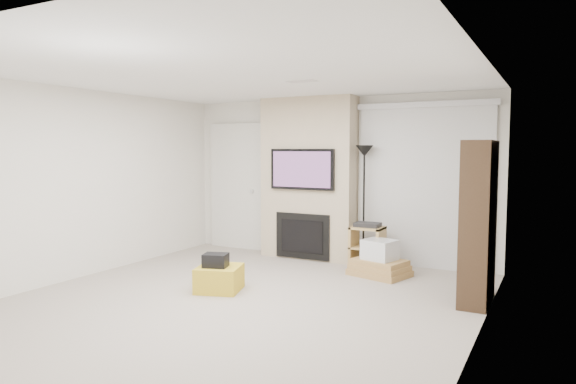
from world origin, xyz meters
The scene contains 15 objects.
floor centered at (0.00, 0.00, 0.00)m, with size 5.00×5.50×0.00m, color #A89C8F.
ceiling centered at (0.00, 0.00, 2.50)m, with size 5.00×5.50×0.00m, color white.
wall_back centered at (0.00, 2.75, 1.25)m, with size 5.00×2.50×0.00m, color white.
wall_left centered at (-2.50, 0.00, 1.25)m, with size 5.50×2.50×0.00m, color white.
wall_right centered at (2.50, 0.00, 1.25)m, with size 5.50×2.50×0.00m, color white.
hvac_vent centered at (0.40, 0.80, 2.50)m, with size 0.35×0.18×0.01m, color silver.
ottoman centered at (-0.47, 0.32, 0.15)m, with size 0.50×0.50×0.30m, color gold.
black_bag centered at (-0.49, 0.27, 0.38)m, with size 0.28×0.22×0.16m, color black.
fireplace_wall centered at (-0.35, 2.54, 1.24)m, with size 1.50×0.47×2.50m.
entry_door centered at (-1.80, 2.71, 1.05)m, with size 1.02×0.11×2.14m.
vertical_blinds centered at (1.40, 2.70, 1.27)m, with size 1.98×0.10×2.37m.
floor_lamp centered at (0.58, 2.50, 1.39)m, with size 0.26×0.26×1.76m.
av_stand centered at (0.72, 2.28, 0.35)m, with size 0.45×0.38×0.66m.
box_stack centered at (1.01, 1.93, 0.19)m, with size 0.85×0.73×0.49m.
bookshelf centered at (2.34, 1.26, 0.90)m, with size 0.30×0.80×1.80m.
Camera 1 is at (3.10, -4.66, 1.70)m, focal length 32.00 mm.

